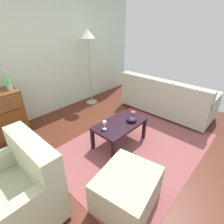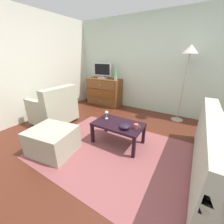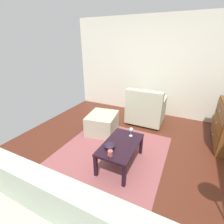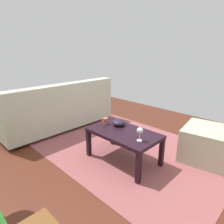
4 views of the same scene
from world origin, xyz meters
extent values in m
cube|color=#512316|center=(0.00, 0.00, -0.03)|extent=(5.21, 4.60, 0.05)
cube|color=beige|center=(0.00, 2.06, 1.26)|extent=(5.21, 0.12, 2.53)
cube|color=silver|center=(-2.36, 0.00, 1.26)|extent=(0.12, 4.60, 2.53)
cube|color=#8E4B4D|center=(0.20, -0.20, 0.00)|extent=(2.60, 1.90, 0.01)
cube|color=brown|center=(-1.36, 1.76, 0.43)|extent=(1.10, 0.45, 0.85)
cube|color=brown|center=(-1.36, 1.52, 0.16)|extent=(1.04, 0.02, 0.24)
sphere|color=silver|center=(-1.36, 1.51, 0.16)|extent=(0.03, 0.03, 0.03)
cube|color=brown|center=(-1.36, 1.52, 0.43)|extent=(1.04, 0.02, 0.24)
sphere|color=silver|center=(-1.36, 1.51, 0.43)|extent=(0.03, 0.03, 0.03)
cube|color=brown|center=(-1.36, 1.52, 0.69)|extent=(1.04, 0.02, 0.24)
sphere|color=silver|center=(-1.36, 1.51, 0.69)|extent=(0.03, 0.03, 0.03)
cube|color=silver|center=(-1.42, 1.78, 0.87)|extent=(0.28, 0.18, 0.04)
cylinder|color=silver|center=(-1.42, 1.78, 0.92)|extent=(0.04, 0.04, 0.05)
cube|color=silver|center=(-1.42, 1.78, 1.13)|extent=(0.60, 0.05, 0.37)
cube|color=black|center=(-1.42, 1.75, 1.13)|extent=(0.55, 0.01, 0.32)
cylinder|color=#B7B7BC|center=(-0.91, 1.71, 0.89)|extent=(0.09, 0.09, 0.08)
cone|color=#3FD84C|center=(-0.91, 1.71, 1.04)|extent=(0.08, 0.08, 0.22)
cylinder|color=#B7B7BC|center=(-0.91, 1.71, 1.17)|extent=(0.04, 0.04, 0.03)
cube|color=black|center=(-0.32, 0.30, 0.18)|extent=(0.05, 0.05, 0.37)
cube|color=black|center=(0.51, 0.30, 0.18)|extent=(0.05, 0.05, 0.37)
cube|color=black|center=(-0.32, -0.16, 0.18)|extent=(0.05, 0.05, 0.37)
cube|color=black|center=(0.51, -0.16, 0.18)|extent=(0.05, 0.05, 0.37)
cube|color=black|center=(0.09, 0.07, 0.39)|extent=(0.89, 0.52, 0.04)
cylinder|color=silver|center=(-0.20, 0.13, 0.41)|extent=(0.06, 0.06, 0.00)
cylinder|color=silver|center=(-0.20, 0.13, 0.45)|extent=(0.01, 0.01, 0.09)
sphere|color=silver|center=(-0.20, 0.13, 0.53)|extent=(0.07, 0.07, 0.07)
cylinder|color=#AA534A|center=(0.44, 0.05, 0.45)|extent=(0.08, 0.08, 0.08)
torus|color=#AA534A|center=(0.49, 0.05, 0.45)|extent=(0.05, 0.01, 0.05)
ellipsoid|color=black|center=(0.27, -0.04, 0.44)|extent=(0.18, 0.18, 0.08)
cylinder|color=#332319|center=(1.41, 0.97, 0.03)|extent=(0.05, 0.05, 0.05)
cube|color=#AEB8A4|center=(1.43, 0.05, 0.63)|extent=(0.20, 2.00, 0.41)
cylinder|color=#332319|center=(-1.97, 0.37, 0.03)|extent=(0.05, 0.05, 0.05)
cylinder|color=#332319|center=(-1.97, -0.33, 0.03)|extent=(0.05, 0.05, 0.05)
cylinder|color=#332319|center=(-1.33, 0.37, 0.03)|extent=(0.05, 0.05, 0.05)
cylinder|color=#332319|center=(-1.33, -0.33, 0.03)|extent=(0.05, 0.05, 0.05)
cube|color=#B2B79B|center=(-1.65, 0.02, 0.25)|extent=(0.80, 0.85, 0.40)
cube|color=#B2B79B|center=(-1.35, 0.02, 0.67)|extent=(0.20, 0.85, 0.45)
cube|color=#B2B79B|center=(-1.65, 0.39, 0.55)|extent=(0.76, 0.12, 0.20)
cube|color=#B2B79B|center=(-1.65, -0.35, 0.55)|extent=(0.76, 0.12, 0.20)
cylinder|color=slate|center=(-1.90, 0.12, 0.53)|extent=(0.16, 0.40, 0.16)
cube|color=#ADAC93|center=(-0.71, -0.72, 0.22)|extent=(0.79, 0.70, 0.43)
cylinder|color=#A59E8C|center=(0.91, 1.70, 0.01)|extent=(0.28, 0.28, 0.02)
cylinder|color=#A59E8C|center=(0.91, 1.70, 0.79)|extent=(0.02, 0.02, 1.55)
cone|color=beige|center=(0.91, 1.70, 1.66)|extent=(0.32, 0.32, 0.18)
camera|label=1|loc=(-1.80, -1.49, 1.92)|focal=27.77mm
camera|label=2|loc=(1.14, -1.87, 1.53)|focal=22.11mm
camera|label=3|loc=(2.13, 0.90, 1.92)|focal=26.09mm
camera|label=4|loc=(-1.37, 1.76, 1.39)|focal=31.46mm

